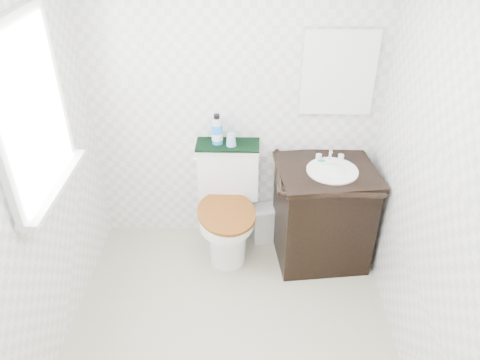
{
  "coord_description": "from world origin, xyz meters",
  "views": [
    {
      "loc": [
        0.13,
        -2.02,
        2.6
      ],
      "look_at": [
        0.05,
        0.75,
        0.81
      ],
      "focal_mm": 35.0,
      "sensor_mm": 36.0,
      "label": 1
    }
  ],
  "objects_px": {
    "toilet": "(228,210)",
    "vanity": "(323,212)",
    "cup": "(231,140)",
    "mouthwash_bottle": "(217,130)",
    "trash_bin": "(264,223)"
  },
  "relations": [
    {
      "from": "cup",
      "to": "mouthwash_bottle",
      "type": "bearing_deg",
      "value": 161.09
    },
    {
      "from": "toilet",
      "to": "mouthwash_bottle",
      "type": "distance_m",
      "value": 0.66
    },
    {
      "from": "toilet",
      "to": "vanity",
      "type": "bearing_deg",
      "value": -4.56
    },
    {
      "from": "toilet",
      "to": "mouthwash_bottle",
      "type": "height_order",
      "value": "mouthwash_bottle"
    },
    {
      "from": "mouthwash_bottle",
      "to": "cup",
      "type": "height_order",
      "value": "mouthwash_bottle"
    },
    {
      "from": "mouthwash_bottle",
      "to": "vanity",
      "type": "bearing_deg",
      "value": -13.61
    },
    {
      "from": "toilet",
      "to": "vanity",
      "type": "height_order",
      "value": "vanity"
    },
    {
      "from": "mouthwash_bottle",
      "to": "cup",
      "type": "distance_m",
      "value": 0.13
    },
    {
      "from": "vanity",
      "to": "mouthwash_bottle",
      "type": "xyz_separation_m",
      "value": [
        -0.82,
        0.2,
        0.59
      ]
    },
    {
      "from": "trash_bin",
      "to": "cup",
      "type": "bearing_deg",
      "value": -172.52
    },
    {
      "from": "cup",
      "to": "vanity",
      "type": "bearing_deg",
      "value": -12.8
    },
    {
      "from": "toilet",
      "to": "trash_bin",
      "type": "xyz_separation_m",
      "value": [
        0.29,
        0.14,
        -0.23
      ]
    },
    {
      "from": "toilet",
      "to": "cup",
      "type": "relative_size",
      "value": 9.56
    },
    {
      "from": "toilet",
      "to": "cup",
      "type": "height_order",
      "value": "cup"
    },
    {
      "from": "toilet",
      "to": "cup",
      "type": "xyz_separation_m",
      "value": [
        0.03,
        0.1,
        0.58
      ]
    }
  ]
}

